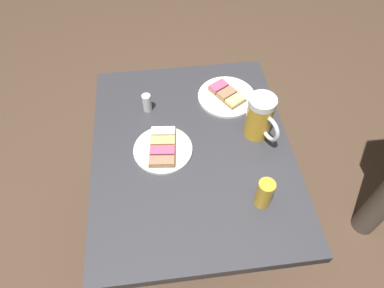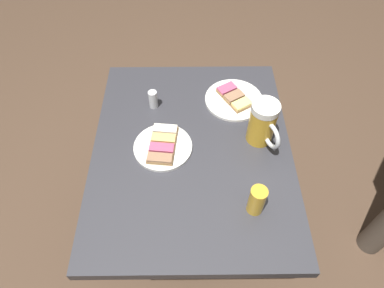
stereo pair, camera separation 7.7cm
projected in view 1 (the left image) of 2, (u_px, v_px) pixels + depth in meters
ground_plane at (192, 233)px, 1.69m from camera, size 6.00×6.00×0.00m
cafe_table at (192, 173)px, 1.25m from camera, size 0.83×0.66×0.71m
plate_near at (227, 96)px, 1.27m from camera, size 0.21×0.21×0.03m
plate_far at (163, 148)px, 1.12m from camera, size 0.19×0.19×0.03m
beer_mug at (260, 118)px, 1.11m from camera, size 0.14×0.09×0.16m
beer_glass_small at (264, 193)px, 0.97m from camera, size 0.05×0.05×0.10m
salt_shaker at (147, 103)px, 1.21m from camera, size 0.03×0.03×0.07m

